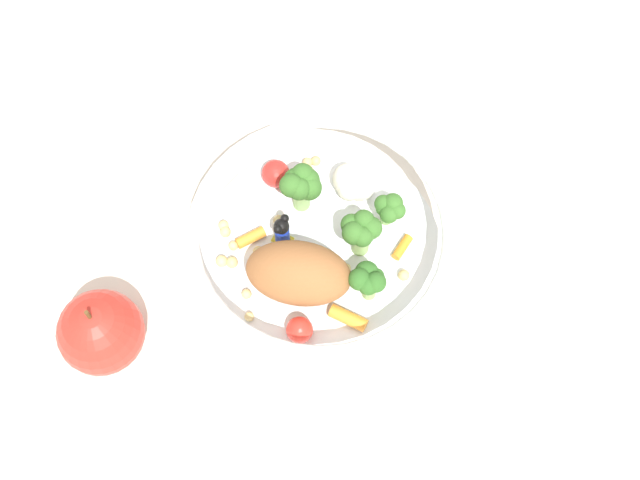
# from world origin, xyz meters

# --- Properties ---
(ground_plane) EXTENTS (2.40, 2.40, 0.00)m
(ground_plane) POSITION_xyz_m (0.00, 0.00, 0.00)
(ground_plane) COLOR silver
(food_container) EXTENTS (0.25, 0.25, 0.07)m
(food_container) POSITION_xyz_m (-0.02, -0.00, 0.03)
(food_container) COLOR white
(food_container) RESTS_ON ground_plane
(loose_apple) EXTENTS (0.08, 0.08, 0.09)m
(loose_apple) POSITION_xyz_m (-0.13, -0.19, 0.04)
(loose_apple) COLOR red
(loose_apple) RESTS_ON ground_plane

